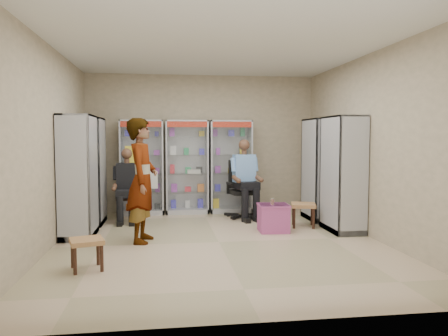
{
  "coord_description": "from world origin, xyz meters",
  "views": [
    {
      "loc": [
        -0.84,
        -6.67,
        1.63
      ],
      "look_at": [
        0.18,
        0.7,
        1.11
      ],
      "focal_mm": 35.0,
      "sensor_mm": 36.0,
      "label": 1
    }
  ],
  "objects": [
    {
      "name": "floor",
      "position": [
        0.0,
        0.0,
        0.0
      ],
      "size": [
        6.0,
        6.0,
        0.0
      ],
      "primitive_type": "plane",
      "color": "tan",
      "rests_on": "ground"
    },
    {
      "name": "room_shell",
      "position": [
        0.0,
        0.0,
        1.97
      ],
      "size": [
        5.02,
        6.02,
        3.01
      ],
      "color": "tan",
      "rests_on": "ground"
    },
    {
      "name": "cabinet_back_left",
      "position": [
        -1.3,
        2.73,
        1.0
      ],
      "size": [
        0.9,
        0.5,
        2.0
      ],
      "primitive_type": "cube",
      "color": "silver",
      "rests_on": "floor"
    },
    {
      "name": "cabinet_back_mid",
      "position": [
        -0.35,
        2.73,
        1.0
      ],
      "size": [
        0.9,
        0.5,
        2.0
      ],
      "primitive_type": "cube",
      "color": "#B9BAC0",
      "rests_on": "floor"
    },
    {
      "name": "cabinet_back_right",
      "position": [
        0.6,
        2.73,
        1.0
      ],
      "size": [
        0.9,
        0.5,
        2.0
      ],
      "primitive_type": "cube",
      "color": "#B2B4BA",
      "rests_on": "floor"
    },
    {
      "name": "cabinet_right_far",
      "position": [
        2.23,
        1.6,
        1.0
      ],
      "size": [
        0.9,
        0.5,
        2.0
      ],
      "primitive_type": "cube",
      "rotation": [
        0.0,
        0.0,
        1.57
      ],
      "color": "silver",
      "rests_on": "floor"
    },
    {
      "name": "cabinet_right_near",
      "position": [
        2.23,
        0.5,
        1.0
      ],
      "size": [
        0.9,
        0.5,
        2.0
      ],
      "primitive_type": "cube",
      "rotation": [
        0.0,
        0.0,
        1.57
      ],
      "color": "#A9ABB0",
      "rests_on": "floor"
    },
    {
      "name": "cabinet_left_far",
      "position": [
        -2.23,
        1.8,
        1.0
      ],
      "size": [
        0.9,
        0.5,
        2.0
      ],
      "primitive_type": "cube",
      "rotation": [
        0.0,
        0.0,
        -1.57
      ],
      "color": "silver",
      "rests_on": "floor"
    },
    {
      "name": "cabinet_left_near",
      "position": [
        -2.23,
        0.7,
        1.0
      ],
      "size": [
        0.9,
        0.5,
        2.0
      ],
      "primitive_type": "cube",
      "rotation": [
        0.0,
        0.0,
        -1.57
      ],
      "color": "#A9ACB0",
      "rests_on": "floor"
    },
    {
      "name": "wooden_chair",
      "position": [
        -1.55,
        2.0,
        0.47
      ],
      "size": [
        0.42,
        0.42,
        0.94
      ],
      "primitive_type": "cube",
      "color": "#321C13",
      "rests_on": "floor"
    },
    {
      "name": "seated_customer",
      "position": [
        -1.55,
        1.95,
        0.67
      ],
      "size": [
        0.44,
        0.6,
        1.34
      ],
      "primitive_type": null,
      "color": "black",
      "rests_on": "floor"
    },
    {
      "name": "office_chair",
      "position": [
        0.76,
        2.03,
        0.59
      ],
      "size": [
        0.74,
        0.74,
        1.17
      ],
      "primitive_type": "cube",
      "rotation": [
        0.0,
        0.0,
        0.17
      ],
      "color": "black",
      "rests_on": "floor"
    },
    {
      "name": "seated_shopkeeper",
      "position": [
        0.76,
        1.98,
        0.75
      ],
      "size": [
        0.6,
        0.75,
        1.49
      ],
      "primitive_type": null,
      "rotation": [
        0.0,
        0.0,
        0.17
      ],
      "color": "#699FD1",
      "rests_on": "floor"
    },
    {
      "name": "pink_trunk",
      "position": [
        1.04,
        0.64,
        0.24
      ],
      "size": [
        0.52,
        0.5,
        0.48
      ],
      "primitive_type": "cube",
      "rotation": [
        0.0,
        0.0,
        -0.05
      ],
      "color": "#A34184",
      "rests_on": "floor"
    },
    {
      "name": "tea_glass",
      "position": [
        1.0,
        0.6,
        0.53
      ],
      "size": [
        0.07,
        0.07,
        0.11
      ],
      "primitive_type": "cylinder",
      "color": "#502306",
      "rests_on": "pink_trunk"
    },
    {
      "name": "woven_stool_a",
      "position": [
        1.68,
        0.96,
        0.22
      ],
      "size": [
        0.52,
        0.52,
        0.43
      ],
      "primitive_type": "cube",
      "rotation": [
        0.0,
        0.0,
        -0.25
      ],
      "color": "#A98247",
      "rests_on": "floor"
    },
    {
      "name": "woven_stool_b",
      "position": [
        -1.79,
        -1.19,
        0.19
      ],
      "size": [
        0.48,
        0.48,
        0.39
      ],
      "primitive_type": "cube",
      "rotation": [
        0.0,
        0.0,
        0.28
      ],
      "color": "tan",
      "rests_on": "floor"
    },
    {
      "name": "standing_man",
      "position": [
        -1.18,
        0.19,
        0.97
      ],
      "size": [
        0.57,
        0.77,
        1.93
      ],
      "primitive_type": "imported",
      "rotation": [
        0.0,
        0.0,
        1.42
      ],
      "color": "gray",
      "rests_on": "floor"
    }
  ]
}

